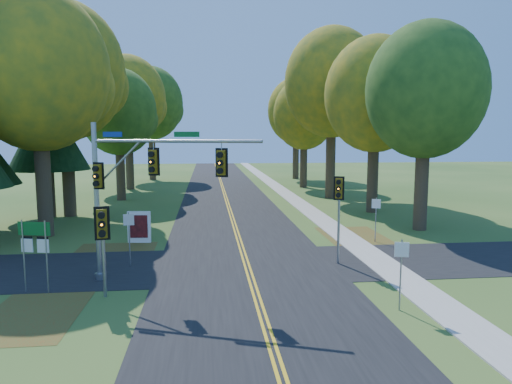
{
  "coord_description": "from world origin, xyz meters",
  "views": [
    {
      "loc": [
        -1.74,
        -18.19,
        5.85
      ],
      "look_at": [
        0.56,
        3.19,
        3.2
      ],
      "focal_mm": 32.0,
      "sensor_mm": 36.0,
      "label": 1
    }
  ],
  "objects": [
    {
      "name": "ground",
      "position": [
        0.0,
        0.0,
        0.0
      ],
      "size": [
        160.0,
        160.0,
        0.0
      ],
      "primitive_type": "plane",
      "color": "#2B4F1B",
      "rests_on": "ground"
    },
    {
      "name": "road_main",
      "position": [
        0.0,
        0.0,
        0.01
      ],
      "size": [
        8.0,
        160.0,
        0.02
      ],
      "primitive_type": "cube",
      "color": "black",
      "rests_on": "ground"
    },
    {
      "name": "road_cross",
      "position": [
        0.0,
        2.0,
        0.01
      ],
      "size": [
        60.0,
        6.0,
        0.02
      ],
      "primitive_type": "cube",
      "color": "black",
      "rests_on": "ground"
    },
    {
      "name": "centerline_left",
      "position": [
        -0.1,
        0.0,
        0.03
      ],
      "size": [
        0.1,
        160.0,
        0.01
      ],
      "primitive_type": "cube",
      "color": "gold",
      "rests_on": "road_main"
    },
    {
      "name": "centerline_right",
      "position": [
        0.1,
        0.0,
        0.03
      ],
      "size": [
        0.1,
        160.0,
        0.01
      ],
      "primitive_type": "cube",
      "color": "gold",
      "rests_on": "road_main"
    },
    {
      "name": "sidewalk_east",
      "position": [
        6.2,
        0.0,
        0.03
      ],
      "size": [
        1.6,
        160.0,
        0.06
      ],
      "primitive_type": "cube",
      "color": "#9E998E",
      "rests_on": "ground"
    },
    {
      "name": "leaf_patch_w_near",
      "position": [
        -6.5,
        4.0,
        0.01
      ],
      "size": [
        4.0,
        6.0,
        0.0
      ],
      "primitive_type": "cube",
      "color": "brown",
      "rests_on": "ground"
    },
    {
      "name": "leaf_patch_e",
      "position": [
        6.8,
        6.0,
        0.01
      ],
      "size": [
        3.5,
        8.0,
        0.0
      ],
      "primitive_type": "cube",
      "color": "brown",
      "rests_on": "ground"
    },
    {
      "name": "leaf_patch_w_far",
      "position": [
        -7.5,
        -3.0,
        0.01
      ],
      "size": [
        3.0,
        5.0,
        0.0
      ],
      "primitive_type": "cube",
      "color": "brown",
      "rests_on": "ground"
    },
    {
      "name": "tree_w_a",
      "position": [
        -11.13,
        9.38,
        9.49
      ],
      "size": [
        8.0,
        8.0,
        14.15
      ],
      "color": "#38281C",
      "rests_on": "ground"
    },
    {
      "name": "tree_e_a",
      "position": [
        11.57,
        8.77,
        8.53
      ],
      "size": [
        7.2,
        7.2,
        12.73
      ],
      "color": "#38281C",
      "rests_on": "ground"
    },
    {
      "name": "tree_w_b",
      "position": [
        -11.72,
        16.29,
        10.37
      ],
      "size": [
        8.6,
        8.6,
        15.38
      ],
      "color": "#38281C",
      "rests_on": "ground"
    },
    {
      "name": "tree_e_b",
      "position": [
        10.97,
        15.58,
        8.9
      ],
      "size": [
        7.6,
        7.6,
        13.33
      ],
      "color": "#38281C",
      "rests_on": "ground"
    },
    {
      "name": "tree_w_c",
      "position": [
        -9.54,
        24.47,
        7.94
      ],
      "size": [
        6.8,
        6.8,
        11.91
      ],
      "color": "#38281C",
      "rests_on": "ground"
    },
    {
      "name": "tree_e_c",
      "position": [
        9.88,
        23.69,
        10.66
      ],
      "size": [
        8.8,
        8.8,
        15.79
      ],
      "color": "#38281C",
      "rests_on": "ground"
    },
    {
      "name": "tree_w_d",
      "position": [
        -10.13,
        33.18,
        9.78
      ],
      "size": [
        8.2,
        8.2,
        14.56
      ],
      "color": "#38281C",
      "rests_on": "ground"
    },
    {
      "name": "tree_e_d",
      "position": [
        9.26,
        32.87,
        8.24
      ],
      "size": [
        7.0,
        7.0,
        12.32
      ],
      "color": "#38281C",
      "rests_on": "ground"
    },
    {
      "name": "tree_w_e",
      "position": [
        -8.92,
        44.09,
        10.07
      ],
      "size": [
        8.4,
        8.4,
        14.97
      ],
      "color": "#38281C",
      "rests_on": "ground"
    },
    {
      "name": "tree_e_e",
      "position": [
        10.47,
        43.58,
        9.19
      ],
      "size": [
        7.8,
        7.8,
        13.74
      ],
      "color": "#38281C",
      "rests_on": "ground"
    },
    {
      "name": "pine_c",
      "position": [
        -13.0,
        16.0,
        9.69
      ],
      "size": [
        5.6,
        5.6,
        20.56
      ],
      "color": "#38281C",
      "rests_on": "ground"
    },
    {
      "name": "traffic_mast",
      "position": [
        -4.55,
        -0.14,
        4.11
      ],
      "size": [
        6.64,
        2.62,
        6.39
      ],
      "rotation": [
        0.0,
        0.0,
        -0.35
      ],
      "color": "gray",
      "rests_on": "ground"
    },
    {
      "name": "east_signal_pole",
      "position": [
        4.13,
        1.57,
        3.08
      ],
      "size": [
        0.44,
        0.54,
        4.06
      ],
      "rotation": [
        0.0,
        0.0,
        -0.39
      ],
      "color": "gray",
      "rests_on": "ground"
    },
    {
      "name": "ped_signal_pole",
      "position": [
        -5.47,
        -1.81,
        2.52
      ],
      "size": [
        0.53,
        0.62,
        3.39
      ],
      "rotation": [
        0.0,
        0.0,
        0.17
      ],
      "color": "gray",
      "rests_on": "ground"
    },
    {
      "name": "route_sign_cluster",
      "position": [
        -8.15,
        -0.84,
        1.95
      ],
      "size": [
        1.26,
        0.35,
        2.76
      ],
      "rotation": [
        0.0,
        0.0,
        -0.25
      ],
      "color": "gray",
      "rests_on": "ground"
    },
    {
      "name": "info_kiosk",
      "position": [
        -5.5,
        6.99,
        0.87
      ],
      "size": [
        1.27,
        0.31,
        1.74
      ],
      "rotation": [
        0.0,
        0.0,
        -0.11
      ],
      "color": "white",
      "rests_on": "ground"
    },
    {
      "name": "reg_sign_e_north",
      "position": [
        7.5,
        5.75,
        1.7
      ],
      "size": [
        0.45,
        0.21,
        2.49
      ],
      "rotation": [
        0.0,
        0.0,
        -0.39
      ],
      "color": "gray",
      "rests_on": "ground"
    },
    {
      "name": "reg_sign_e_south",
      "position": [
        4.66,
        -4.01,
        1.67
      ],
      "size": [
        0.46,
        0.15,
        2.44
      ],
      "rotation": [
        0.0,
        0.0,
        -0.25
      ],
      "color": "gray",
      "rests_on": "ground"
    },
    {
      "name": "reg_sign_w",
      "position": [
        -5.26,
        2.39,
        1.68
      ],
      "size": [
        0.47,
        0.1,
        2.46
      ],
      "rotation": [
        0.0,
        0.0,
        0.12
      ],
      "color": "gray",
      "rests_on": "ground"
    }
  ]
}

